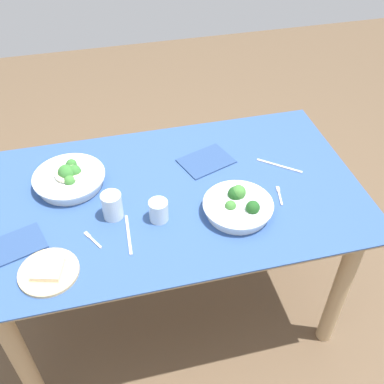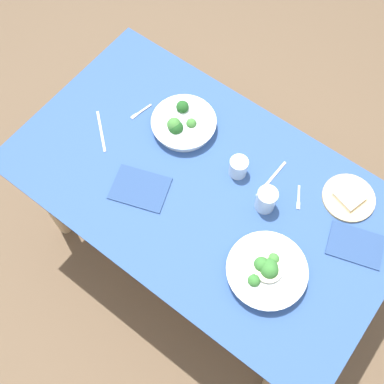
{
  "view_description": "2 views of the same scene",
  "coord_description": "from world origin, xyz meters",
  "px_view_note": "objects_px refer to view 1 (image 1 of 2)",
  "views": [
    {
      "loc": [
        0.22,
        1.28,
        1.95
      ],
      "look_at": [
        -0.08,
        0.04,
        0.78
      ],
      "focal_mm": 42.62,
      "sensor_mm": 36.0,
      "label": 1
    },
    {
      "loc": [
        0.45,
        -0.66,
        2.39
      ],
      "look_at": [
        -0.01,
        -0.06,
        0.78
      ],
      "focal_mm": 45.0,
      "sensor_mm": 36.0,
      "label": 2
    }
  ],
  "objects_px": {
    "bread_side_plate": "(49,271)",
    "table_knife_left": "(279,166)",
    "table_knife_right": "(129,235)",
    "broccoli_bowl_near": "(70,178)",
    "water_glass_side": "(159,211)",
    "napkin_folded_upper": "(15,245)",
    "fork_by_near_bowl": "(279,195)",
    "napkin_folded_lower": "(206,161)",
    "fork_by_far_bowl": "(92,239)",
    "water_glass_center": "(112,206)",
    "broccoli_bowl_far": "(238,206)"
  },
  "relations": [
    {
      "from": "bread_side_plate",
      "to": "fork_by_near_bowl",
      "type": "relative_size",
      "value": 1.9
    },
    {
      "from": "water_glass_center",
      "to": "fork_by_far_bowl",
      "type": "bearing_deg",
      "value": 49.03
    },
    {
      "from": "fork_by_far_bowl",
      "to": "napkin_folded_lower",
      "type": "relative_size",
      "value": 0.43
    },
    {
      "from": "broccoli_bowl_far",
      "to": "fork_by_near_bowl",
      "type": "distance_m",
      "value": 0.19
    },
    {
      "from": "fork_by_near_bowl",
      "to": "napkin_folded_lower",
      "type": "xyz_separation_m",
      "value": [
        0.22,
        -0.27,
        0.0
      ]
    },
    {
      "from": "fork_by_far_bowl",
      "to": "napkin_folded_lower",
      "type": "distance_m",
      "value": 0.59
    },
    {
      "from": "water_glass_side",
      "to": "table_knife_right",
      "type": "xyz_separation_m",
      "value": [
        0.12,
        0.05,
        -0.04
      ]
    },
    {
      "from": "fork_by_near_bowl",
      "to": "napkin_folded_upper",
      "type": "xyz_separation_m",
      "value": [
        0.98,
        0.03,
        0.0
      ]
    },
    {
      "from": "water_glass_center",
      "to": "broccoli_bowl_far",
      "type": "bearing_deg",
      "value": 168.89
    },
    {
      "from": "table_knife_left",
      "to": "napkin_folded_lower",
      "type": "relative_size",
      "value": 0.93
    },
    {
      "from": "fork_by_far_bowl",
      "to": "napkin_folded_upper",
      "type": "xyz_separation_m",
      "value": [
        0.26,
        -0.03,
        0.0
      ]
    },
    {
      "from": "water_glass_side",
      "to": "table_knife_left",
      "type": "xyz_separation_m",
      "value": [
        -0.54,
        -0.18,
        -0.04
      ]
    },
    {
      "from": "table_knife_left",
      "to": "table_knife_right",
      "type": "bearing_deg",
      "value": -121.19
    },
    {
      "from": "broccoli_bowl_near",
      "to": "napkin_folded_upper",
      "type": "bearing_deg",
      "value": 54.42
    },
    {
      "from": "broccoli_bowl_near",
      "to": "fork_by_near_bowl",
      "type": "bearing_deg",
      "value": 161.88
    },
    {
      "from": "water_glass_center",
      "to": "napkin_folded_upper",
      "type": "relative_size",
      "value": 0.53
    },
    {
      "from": "fork_by_near_bowl",
      "to": "water_glass_center",
      "type": "bearing_deg",
      "value": 98.63
    },
    {
      "from": "water_glass_center",
      "to": "napkin_folded_lower",
      "type": "xyz_separation_m",
      "value": [
        -0.41,
        -0.23,
        -0.05
      ]
    },
    {
      "from": "broccoli_bowl_far",
      "to": "water_glass_center",
      "type": "xyz_separation_m",
      "value": [
        0.45,
        -0.09,
        0.02
      ]
    },
    {
      "from": "bread_side_plate",
      "to": "napkin_folded_lower",
      "type": "distance_m",
      "value": 0.78
    },
    {
      "from": "fork_by_near_bowl",
      "to": "broccoli_bowl_near",
      "type": "bearing_deg",
      "value": 84.19
    },
    {
      "from": "broccoli_bowl_near",
      "to": "water_glass_side",
      "type": "relative_size",
      "value": 3.41
    },
    {
      "from": "bread_side_plate",
      "to": "water_glass_side",
      "type": "bearing_deg",
      "value": -158.06
    },
    {
      "from": "table_knife_left",
      "to": "table_knife_right",
      "type": "height_order",
      "value": "same"
    },
    {
      "from": "napkin_folded_lower",
      "to": "table_knife_left",
      "type": "bearing_deg",
      "value": 160.51
    },
    {
      "from": "broccoli_bowl_near",
      "to": "water_glass_side",
      "type": "xyz_separation_m",
      "value": [
        -0.3,
        0.27,
        0.01
      ]
    },
    {
      "from": "broccoli_bowl_far",
      "to": "napkin_folded_lower",
      "type": "distance_m",
      "value": 0.32
    },
    {
      "from": "broccoli_bowl_far",
      "to": "napkin_folded_lower",
      "type": "xyz_separation_m",
      "value": [
        0.04,
        -0.31,
        -0.03
      ]
    },
    {
      "from": "napkin_folded_upper",
      "to": "napkin_folded_lower",
      "type": "xyz_separation_m",
      "value": [
        -0.76,
        -0.29,
        0.0
      ]
    },
    {
      "from": "water_glass_side",
      "to": "table_knife_right",
      "type": "relative_size",
      "value": 0.44
    },
    {
      "from": "broccoli_bowl_near",
      "to": "bread_side_plate",
      "type": "distance_m",
      "value": 0.44
    },
    {
      "from": "water_glass_side",
      "to": "table_knife_right",
      "type": "distance_m",
      "value": 0.14
    },
    {
      "from": "table_knife_right",
      "to": "bread_side_plate",
      "type": "bearing_deg",
      "value": 113.5
    },
    {
      "from": "bread_side_plate",
      "to": "napkin_folded_upper",
      "type": "distance_m",
      "value": 0.18
    },
    {
      "from": "broccoli_bowl_far",
      "to": "napkin_folded_upper",
      "type": "xyz_separation_m",
      "value": [
        0.79,
        -0.02,
        -0.03
      ]
    },
    {
      "from": "broccoli_bowl_near",
      "to": "table_knife_right",
      "type": "relative_size",
      "value": 1.5
    },
    {
      "from": "table_knife_left",
      "to": "table_knife_right",
      "type": "distance_m",
      "value": 0.7
    },
    {
      "from": "napkin_folded_lower",
      "to": "water_glass_side",
      "type": "bearing_deg",
      "value": 47.96
    },
    {
      "from": "fork_by_far_bowl",
      "to": "table_knife_right",
      "type": "xyz_separation_m",
      "value": [
        -0.13,
        0.01,
        -0.0
      ]
    },
    {
      "from": "water_glass_side",
      "to": "fork_by_near_bowl",
      "type": "bearing_deg",
      "value": -178.32
    },
    {
      "from": "table_knife_right",
      "to": "broccoli_bowl_near",
      "type": "bearing_deg",
      "value": 32.37
    },
    {
      "from": "bread_side_plate",
      "to": "napkin_folded_upper",
      "type": "relative_size",
      "value": 1.02
    },
    {
      "from": "water_glass_side",
      "to": "fork_by_far_bowl",
      "type": "distance_m",
      "value": 0.25
    },
    {
      "from": "bread_side_plate",
      "to": "table_knife_left",
      "type": "distance_m",
      "value": 0.99
    },
    {
      "from": "table_knife_left",
      "to": "napkin_folded_lower",
      "type": "xyz_separation_m",
      "value": [
        0.29,
        -0.1,
        0.0
      ]
    },
    {
      "from": "broccoli_bowl_near",
      "to": "napkin_folded_lower",
      "type": "height_order",
      "value": "broccoli_bowl_near"
    },
    {
      "from": "bread_side_plate",
      "to": "water_glass_side",
      "type": "relative_size",
      "value": 2.39
    },
    {
      "from": "table_knife_left",
      "to": "bread_side_plate",
      "type": "bearing_deg",
      "value": -120.71
    },
    {
      "from": "bread_side_plate",
      "to": "table_knife_right",
      "type": "height_order",
      "value": "bread_side_plate"
    },
    {
      "from": "bread_side_plate",
      "to": "water_glass_center",
      "type": "xyz_separation_m",
      "value": [
        -0.23,
        -0.21,
        0.04
      ]
    }
  ]
}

